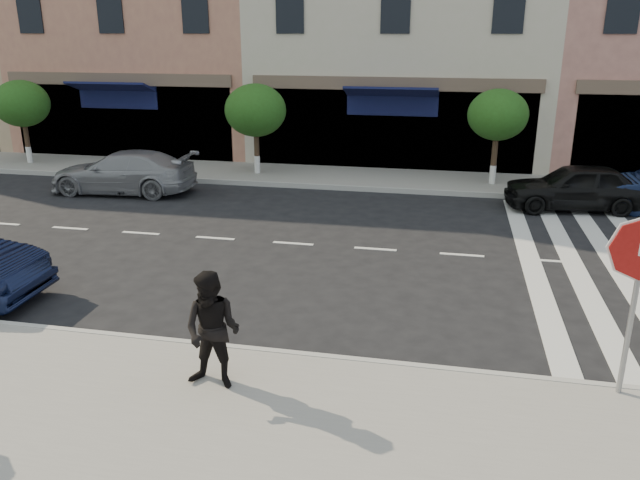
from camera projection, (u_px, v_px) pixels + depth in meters
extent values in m
plane|color=black|center=(348.00, 323.00, 11.00)|extent=(120.00, 120.00, 0.00)
cube|color=gray|center=(298.00, 453.00, 7.49)|extent=(60.00, 4.50, 0.15)
cube|color=gray|center=(400.00, 180.00, 21.18)|extent=(60.00, 3.00, 0.15)
cube|color=beige|center=(406.00, 15.00, 25.12)|extent=(11.00, 9.00, 11.00)
cylinder|color=#473323|center=(27.00, 141.00, 23.41)|extent=(0.18, 0.18, 1.65)
cylinder|color=silver|center=(29.00, 155.00, 23.58)|extent=(0.20, 0.20, 0.60)
ellipsoid|color=#234E16|center=(22.00, 103.00, 22.97)|extent=(2.00, 2.00, 1.70)
cylinder|color=#473323|center=(257.00, 150.00, 21.68)|extent=(0.18, 0.18, 1.60)
cylinder|color=silver|center=(257.00, 164.00, 21.84)|extent=(0.20, 0.20, 0.60)
ellipsoid|color=#234E16|center=(255.00, 110.00, 21.24)|extent=(2.10, 2.10, 1.79)
cylinder|color=#473323|center=(494.00, 158.00, 20.12)|extent=(0.18, 0.18, 1.71)
cylinder|color=silver|center=(493.00, 174.00, 20.30)|extent=(0.20, 0.20, 0.60)
ellipsoid|color=#234E16|center=(498.00, 115.00, 19.68)|extent=(1.90, 1.90, 1.62)
cylinder|color=gray|center=(631.00, 316.00, 8.25)|extent=(0.10, 0.10, 2.31)
imported|color=black|center=(213.00, 331.00, 8.52)|extent=(0.87, 0.70, 1.69)
imported|color=gray|center=(123.00, 172.00, 19.66)|extent=(4.64, 2.06, 1.32)
imported|color=black|center=(576.00, 187.00, 17.77)|extent=(4.09, 2.02, 1.34)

